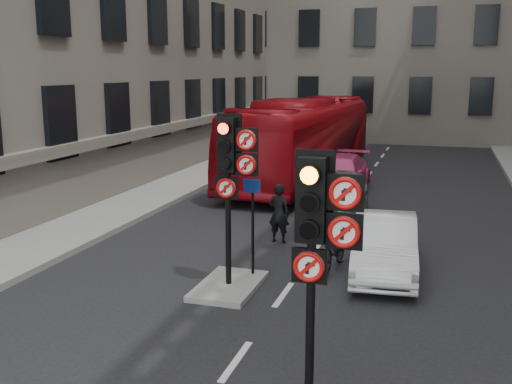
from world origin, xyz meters
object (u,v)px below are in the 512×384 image
Objects in this scene: signal_near at (319,228)px; motorcyclist at (279,213)px; car_pink at (337,175)px; motorcycle at (334,247)px; car_silver at (336,194)px; signal_far at (231,163)px; car_white at (385,245)px; bus_red at (303,140)px; info_sign at (253,213)px.

motorcyclist is at bearing 108.56° from signal_near.
car_pink is 8.53m from motorcycle.
motorcyclist is (-0.99, -3.16, 0.06)m from car_silver.
signal_far reaches higher than motorcyclist.
motorcyclist is (-2.93, 1.62, 0.15)m from car_white.
bus_red is at bearing 103.41° from signal_near.
car_silver is at bearing 81.49° from signal_far.
motorcyclist reaches higher than car_pink.
signal_near is 0.90× the size of car_white.
signal_far is 12.83m from bus_red.
car_white is 2.21× the size of motorcycle.
signal_near is 1.00× the size of signal_far.
car_silver is 1.10× the size of car_white.
info_sign is at bearing -78.19° from bus_red.
car_white is 0.80× the size of car_pink.
signal_far reaches higher than car_white.
motorcyclist is at bearing 89.58° from signal_far.
signal_far reaches higher than info_sign.
car_white is 11.57m from bus_red.
signal_far is at bearing -99.61° from car_silver.
info_sign is at bearing -137.97° from motorcycle.
bus_red is (-4.34, 10.67, 1.04)m from car_white.
info_sign is (-0.81, -6.08, 0.76)m from car_silver.
signal_near is at bearing -69.42° from info_sign.
car_silver is 3.52m from car_pink.
signal_near is 0.72× the size of car_pink.
car_silver is at bearing -101.09° from motorcyclist.
info_sign is (1.60, -11.98, -0.20)m from bus_red.
car_silver is 3.31m from motorcyclist.
bus_red is at bearing 91.46° from info_sign.
bus_red is at bearing -74.74° from motorcyclist.
bus_red is 12.09m from info_sign.
car_white is 1.85× the size of info_sign.
motorcycle is 2.20m from info_sign.
info_sign is (0.19, -2.93, 0.70)m from motorcyclist.
signal_far reaches higher than signal_near.
car_silver is 0.36× the size of bus_red.
car_silver is 6.18m from info_sign.
info_sign is (-1.61, -1.15, 0.96)m from motorcycle.
bus_red is (-2.41, 5.89, 0.96)m from car_silver.
bus_red is 7.63× the size of motorcyclist.
motorcycle is 2.54m from motorcyclist.
signal_near is 11.09m from car_silver.
signal_far is (-2.60, 4.00, 0.12)m from signal_near.
car_pink is at bearing 82.38° from info_sign.
car_white is at bearing -72.19° from car_pink.
signal_near is at bearing -80.48° from car_pink.
car_pink is (-2.49, 8.26, 0.07)m from car_white.
signal_near reaches higher than info_sign.
signal_far reaches higher than motorcycle.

